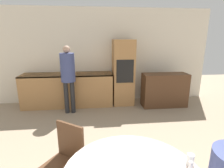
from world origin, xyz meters
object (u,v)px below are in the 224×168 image
object	(u,v)px
oven_unit	(123,73)
cup	(190,159)
chair_far_left	(65,158)
person_standing	(68,72)
sideboard	(164,90)

from	to	relation	value
oven_unit	cup	world-z (taller)	oven_unit
oven_unit	cup	size ratio (longest dim) A/B	17.98
chair_far_left	cup	world-z (taller)	chair_far_left
oven_unit	chair_far_left	xyz separation A→B (m)	(-1.15, -2.90, -0.39)
cup	person_standing	bearing A→B (deg)	116.31
chair_far_left	sideboard	bearing A→B (deg)	84.77
person_standing	chair_far_left	bearing A→B (deg)	-83.86
oven_unit	chair_far_left	world-z (taller)	oven_unit
chair_far_left	person_standing	distance (m)	2.45
sideboard	person_standing	distance (m)	2.55
oven_unit	sideboard	bearing A→B (deg)	-16.61
sideboard	chair_far_left	distance (m)	3.41
oven_unit	sideboard	distance (m)	1.21
person_standing	sideboard	bearing A→B (deg)	4.45
sideboard	chair_far_left	world-z (taller)	sideboard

